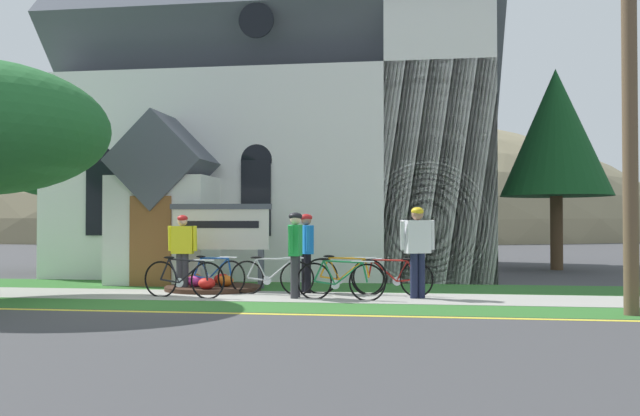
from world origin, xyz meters
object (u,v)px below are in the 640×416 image
Objects in this scene: bicycle_black at (272,276)px; bicycle_white at (340,280)px; bicycle_orange at (184,278)px; cyclist_in_green_jersey at (306,247)px; bicycle_blue at (392,277)px; cyclist_in_yellow_jersey at (418,244)px; church_sign at (221,230)px; yard_deciduous_tree at (61,142)px; cyclist_in_blue_jersey at (295,248)px; roadside_conifer at (556,133)px; utility_pole at (622,19)px; cyclist_in_white_jersey at (182,247)px; bicycle_silver at (212,275)px; bicycle_green at (344,276)px.

bicycle_white is (1.51, -0.80, 0.00)m from bicycle_black.
bicycle_orange is 1.05× the size of cyclist_in_green_jersey.
bicycle_white is 1.06× the size of cyclist_in_green_jersey.
bicycle_blue is 0.94× the size of cyclist_in_yellow_jersey.
church_sign is at bearing 139.49° from bicycle_black.
bicycle_orange is at bearing -46.90° from yard_deciduous_tree.
bicycle_blue is 2.48m from bicycle_black.
roadside_conifer reaches higher than cyclist_in_blue_jersey.
roadside_conifer is at bearing 48.30° from bicycle_orange.
cyclist_in_blue_jersey is (2.07, -1.87, -0.32)m from church_sign.
utility_pole reaches higher than bicycle_black.
cyclist_in_green_jersey is 0.30× the size of yard_deciduous_tree.
cyclist_in_yellow_jersey is at bearing -48.22° from bicycle_blue.
cyclist_in_white_jersey is 0.26× the size of roadside_conifer.
roadside_conifer is 1.14× the size of yard_deciduous_tree.
roadside_conifer is at bearing 45.63° from bicycle_silver.
bicycle_green is (-0.99, 0.03, 0.02)m from bicycle_blue.
cyclist_in_yellow_jersey is at bearing -19.80° from church_sign.
cyclist_in_blue_jersey reaches higher than cyclist_in_white_jersey.
roadside_conifer is at bearing 55.56° from cyclist_in_blue_jersey.
bicycle_silver is at bearing 179.61° from bicycle_blue.
cyclist_in_yellow_jersey is (1.47, 0.44, 0.69)m from bicycle_white.
yard_deciduous_tree is (-9.22, 5.46, 3.52)m from bicycle_green.
roadside_conifer is at bearing 56.70° from bicycle_green.
cyclist_in_blue_jersey is at bearing -24.25° from bicycle_silver.
yard_deciduous_tree is at bearing 144.90° from bicycle_white.
bicycle_blue is at bearing -0.39° from bicycle_silver.
bicycle_white reaches higher than bicycle_black.
church_sign is 9.21m from utility_pole.
bicycle_green is 1.07× the size of cyclist_in_green_jersey.
bicycle_black is 1.07× the size of cyclist_in_white_jersey.
church_sign reaches higher than cyclist_in_yellow_jersey.
yard_deciduous_tree is at bearing 149.35° from bicycle_green.
bicycle_blue is at bearing 24.78° from cyclist_in_blue_jersey.
bicycle_white is 0.99× the size of cyclist_in_yellow_jersey.
yard_deciduous_tree reaches higher than bicycle_orange.
cyclist_in_green_jersey reaches higher than bicycle_white.
bicycle_white is at bearing -27.79° from bicycle_black.
cyclist_in_white_jersey reaches higher than bicycle_orange.
utility_pole is (8.31, -2.69, 3.79)m from cyclist_in_white_jersey.
bicycle_black is 1.49m from bicycle_green.
church_sign reaches higher than cyclist_in_white_jersey.
cyclist_in_yellow_jersey is (4.32, -0.60, 0.69)m from bicycle_silver.
bicycle_blue is 1.01× the size of cyclist_in_green_jersey.
yard_deciduous_tree is at bearing 150.51° from cyclist_in_yellow_jersey.
cyclist_in_white_jersey is (-2.64, 0.94, -0.03)m from cyclist_in_blue_jersey.
cyclist_in_white_jersey is at bearing -43.35° from yard_deciduous_tree.
bicycle_silver is at bearing -83.57° from church_sign.
yard_deciduous_tree is (-14.95, -3.27, -0.41)m from roadside_conifer.
church_sign is at bearing 86.55° from bicycle_orange.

